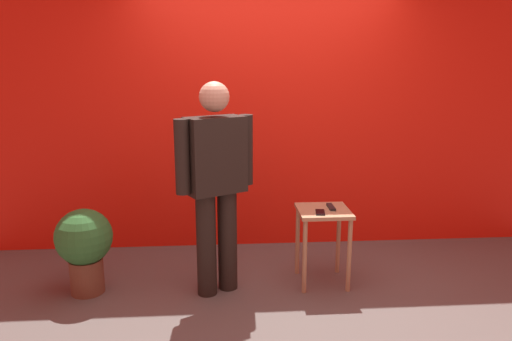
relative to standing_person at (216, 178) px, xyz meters
name	(u,v)px	position (x,y,z in m)	size (l,w,h in m)	color
ground_plane	(285,309)	(0.50, -0.34, -0.93)	(12.00, 12.00, 0.00)	#59544F
back_wall_red	(268,111)	(0.50, 1.05, 0.41)	(5.60, 0.12, 2.68)	red
standing_person	(216,178)	(0.00, 0.00, 0.00)	(0.62, 0.41, 1.66)	black
side_table	(323,225)	(0.86, 0.09, -0.43)	(0.42, 0.42, 0.63)	tan
cell_phone	(320,212)	(0.82, 0.00, -0.29)	(0.07, 0.14, 0.01)	black
tv_remote	(331,207)	(0.93, 0.12, -0.29)	(0.04, 0.17, 0.02)	black
potted_plant	(84,244)	(-1.03, 0.04, -0.52)	(0.44, 0.44, 0.69)	brown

